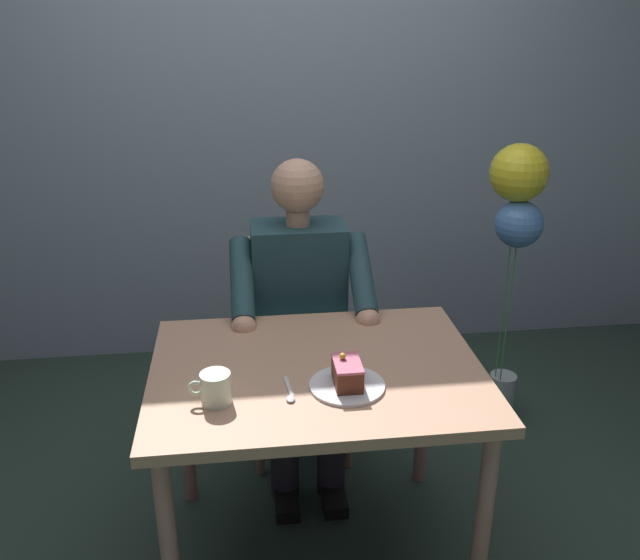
% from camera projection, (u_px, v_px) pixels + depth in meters
% --- Properties ---
extents(ground_plane, '(14.00, 14.00, 0.00)m').
position_uv_depth(ground_plane, '(317.00, 549.00, 2.33)').
color(ground_plane, '#2E4439').
extents(cafe_rear_panel, '(6.40, 0.12, 3.00)m').
position_uv_depth(cafe_rear_panel, '(278.00, 66.00, 3.23)').
color(cafe_rear_panel, '#91A3B6').
rests_on(cafe_rear_panel, ground).
extents(dining_table, '(1.03, 0.77, 0.73)m').
position_uv_depth(dining_table, '(317.00, 392.00, 2.09)').
color(dining_table, tan).
rests_on(dining_table, ground).
extents(chair, '(0.42, 0.42, 0.89)m').
position_uv_depth(chair, '(297.00, 335.00, 2.79)').
color(chair, tan).
rests_on(chair, ground).
extents(seated_person, '(0.53, 0.58, 1.26)m').
position_uv_depth(seated_person, '(301.00, 318.00, 2.57)').
color(seated_person, '#23454E').
rests_on(seated_person, ground).
extents(dessert_plate, '(0.22, 0.22, 0.01)m').
position_uv_depth(dessert_plate, '(347.00, 386.00, 1.94)').
color(dessert_plate, silver).
rests_on(dessert_plate, dining_table).
extents(cake_slice, '(0.08, 0.13, 0.09)m').
position_uv_depth(cake_slice, '(347.00, 373.00, 1.93)').
color(cake_slice, '#5C2C1C').
rests_on(cake_slice, dessert_plate).
extents(coffee_cup, '(0.12, 0.09, 0.09)m').
position_uv_depth(coffee_cup, '(215.00, 388.00, 1.85)').
color(coffee_cup, silver).
rests_on(coffee_cup, dining_table).
extents(dessert_spoon, '(0.03, 0.14, 0.01)m').
position_uv_depth(dessert_spoon, '(290.00, 393.00, 1.90)').
color(dessert_spoon, silver).
rests_on(dessert_spoon, dining_table).
extents(balloon_display, '(0.23, 0.25, 1.27)m').
position_uv_depth(balloon_display, '(516.00, 223.00, 2.71)').
color(balloon_display, '#B2C1C6').
rests_on(balloon_display, ground).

